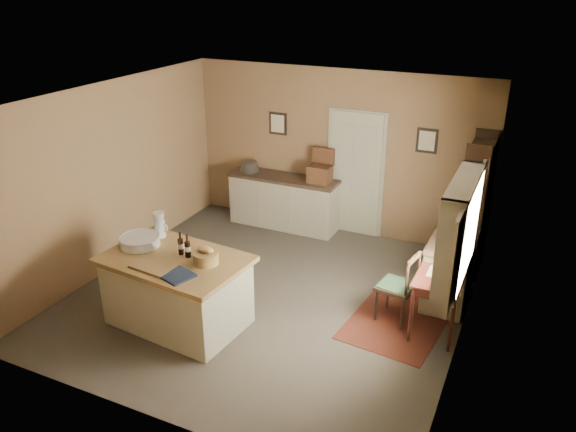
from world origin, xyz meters
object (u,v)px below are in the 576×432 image
object	(u,v)px
writing_desk	(441,281)
right_cabinet	(449,270)
work_island	(177,288)
desk_chair	(396,287)
sideboard	(284,200)
shelving_unit	(478,206)

from	to	relation	value
writing_desk	right_cabinet	bearing A→B (deg)	90.02
writing_desk	right_cabinet	size ratio (longest dim) A/B	0.89
writing_desk	work_island	bearing A→B (deg)	-157.49
right_cabinet	work_island	bearing A→B (deg)	-146.98
desk_chair	right_cabinet	world-z (taller)	right_cabinet
right_cabinet	writing_desk	bearing A→B (deg)	-89.98
sideboard	writing_desk	distance (m)	3.60
work_island	right_cabinet	xyz separation A→B (m)	(2.95, 1.92, -0.02)
sideboard	writing_desk	size ratio (longest dim) A/B	2.11
sideboard	shelving_unit	bearing A→B (deg)	-3.74
work_island	writing_desk	xyz separation A→B (m)	(2.95, 1.22, 0.19)
desk_chair	right_cabinet	xyz separation A→B (m)	(0.52, 0.72, -0.01)
sideboard	work_island	bearing A→B (deg)	-89.12
sideboard	writing_desk	world-z (taller)	sideboard
desk_chair	right_cabinet	size ratio (longest dim) A/B	0.92
sideboard	shelving_unit	world-z (taller)	shelving_unit
work_island	sideboard	bearing A→B (deg)	96.43
writing_desk	right_cabinet	distance (m)	0.73
shelving_unit	desk_chair	bearing A→B (deg)	-110.50
writing_desk	right_cabinet	xyz separation A→B (m)	(-0.00, 0.70, -0.21)
work_island	right_cabinet	size ratio (longest dim) A/B	1.81
sideboard	right_cabinet	bearing A→B (deg)	-23.21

